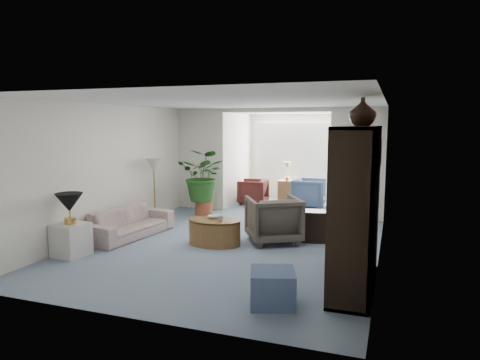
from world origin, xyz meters
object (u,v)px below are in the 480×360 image
at_px(wingback_chair, 273,219).
at_px(sunroom_chair_blue, 309,193).
at_px(plant_pot, 204,208).
at_px(cabinet_urn, 363,112).
at_px(table_lamp, 69,202).
at_px(floor_lamp, 154,165).
at_px(side_table_dark, 315,226).
at_px(sunroom_chair_maroon, 253,192).
at_px(coffee_bowl, 214,217).
at_px(sofa, 129,222).
at_px(coffee_table, 214,232).
at_px(coffee_cup, 220,219).
at_px(sunroom_table, 287,191).
at_px(entertainment_cabinet, 356,208).
at_px(end_table, 71,240).
at_px(framed_picture, 380,153).
at_px(ottoman, 273,288).

relative_size(wingback_chair, sunroom_chair_blue, 1.11).
bearing_deg(plant_pot, cabinet_urn, -38.42).
height_order(table_lamp, floor_lamp, floor_lamp).
height_order(side_table_dark, sunroom_chair_maroon, sunroom_chair_maroon).
relative_size(table_lamp, coffee_bowl, 2.05).
distance_m(sofa, coffee_table, 1.73).
xyz_separation_m(wingback_chair, side_table_dark, (0.70, 0.30, -0.13)).
xyz_separation_m(floor_lamp, coffee_cup, (2.10, -1.35, -0.75)).
bearing_deg(sunroom_table, side_table_dark, -69.60).
bearing_deg(floor_lamp, side_table_dark, -6.94).
bearing_deg(coffee_table, sunroom_chair_blue, 76.78).
distance_m(coffee_table, sunroom_chair_maroon, 4.02).
bearing_deg(sunroom_chair_maroon, table_lamp, -17.99).
bearing_deg(table_lamp, entertainment_cabinet, 2.56).
bearing_deg(table_lamp, plant_pot, 79.27).
distance_m(coffee_table, entertainment_cabinet, 2.90).
relative_size(side_table_dark, cabinet_urn, 1.46).
bearing_deg(cabinet_urn, entertainment_cabinet, -90.00).
bearing_deg(coffee_table, sunroom_chair_maroon, 98.10).
height_order(wingback_chair, side_table_dark, wingback_chair).
relative_size(end_table, sunroom_table, 0.92).
xyz_separation_m(wingback_chair, entertainment_cabinet, (1.58, -1.71, 0.64)).
relative_size(table_lamp, plant_pot, 1.10).
bearing_deg(wingback_chair, table_lamp, 2.99).
bearing_deg(plant_pot, framed_picture, -31.32).
distance_m(framed_picture, plant_pot, 4.90).
bearing_deg(sunroom_table, ottoman, -77.90).
height_order(coffee_table, side_table_dark, side_table_dark).
relative_size(entertainment_cabinet, cabinet_urn, 5.46).
bearing_deg(end_table, table_lamp, 0.00).
relative_size(wingback_chair, sunroom_chair_maroon, 1.26).
xyz_separation_m(coffee_bowl, cabinet_urn, (2.56, -0.80, 1.82)).
bearing_deg(sunroom_chair_maroon, sunroom_chair_blue, 86.28).
height_order(sofa, sunroom_table, sunroom_table).
relative_size(coffee_bowl, entertainment_cabinet, 0.10).
xyz_separation_m(coffee_bowl, sunroom_chair_maroon, (-0.52, 3.87, -0.15)).
bearing_deg(framed_picture, coffee_bowl, 175.03).
distance_m(ottoman, plant_pot, 5.30).
distance_m(sofa, side_table_dark, 3.48).
relative_size(table_lamp, cabinet_urn, 1.14).
relative_size(framed_picture, floor_lamp, 1.39).
bearing_deg(coffee_table, sofa, -178.54).
bearing_deg(sofa, end_table, 178.54).
distance_m(table_lamp, side_table_dark, 4.24).
distance_m(framed_picture, side_table_dark, 2.04).
bearing_deg(ottoman, plant_pot, 123.14).
xyz_separation_m(coffee_bowl, ottoman, (1.71, -2.26, -0.27)).
relative_size(table_lamp, coffee_table, 0.46).
relative_size(side_table_dark, plant_pot, 1.41).
bearing_deg(coffee_cup, coffee_table, 146.31).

